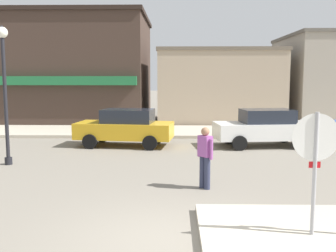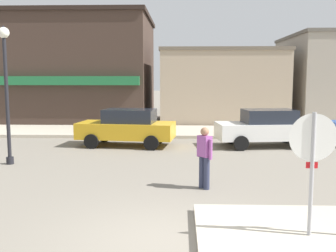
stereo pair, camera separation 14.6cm
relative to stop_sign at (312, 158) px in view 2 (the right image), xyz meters
The scene contains 9 objects.
ground_plane 2.91m from the stop_sign, behind, with size 160.00×160.00×0.00m, color gray.
kerb_far 13.99m from the stop_sign, 100.30° to the left, with size 80.00×4.00×0.15m, color #B7AD99.
stop_sign is the anchor object (origin of this frame).
lamp_post 10.10m from the stop_sign, 142.78° to the left, with size 0.36×0.36×4.54m.
parked_car_nearest 10.71m from the stop_sign, 115.00° to the left, with size 4.17×2.23×1.56m.
parked_car_second 9.83m from the stop_sign, 82.38° to the left, with size 4.17×2.22×1.56m.
pedestrian_crossing_near 3.78m from the stop_sign, 116.00° to the left, with size 0.41×0.49×1.61m.
building_corner_shop 21.72m from the stop_sign, 113.52° to the left, with size 8.72×8.81×6.87m.
building_storefront_left_near 18.75m from the stop_sign, 89.08° to the left, with size 7.68×5.82×4.62m.
Camera 2 is at (0.25, -6.63, 2.88)m, focal length 42.00 mm.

